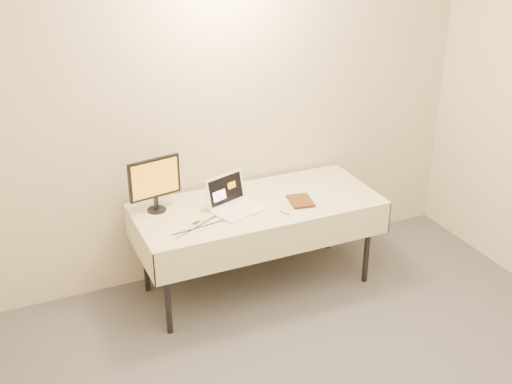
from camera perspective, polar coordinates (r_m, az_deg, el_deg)
name	(u,v)px	position (r m, az deg, el deg)	size (l,w,h in m)	color
back_wall	(233,108)	(5.00, -2.02, 7.45)	(4.00, 0.10, 2.70)	beige
table	(257,210)	(4.87, 0.13, -1.64)	(1.86, 0.81, 0.74)	black
laptop	(233,202)	(4.73, -2.05, -0.86)	(0.43, 0.40, 0.24)	white
monitor	(155,181)	(4.68, -9.00, 1.00)	(0.40, 0.16, 0.41)	black
book	(290,190)	(4.79, 3.08, 0.18)	(0.17, 0.02, 0.22)	brown
alarm_clock	(234,187)	(5.05, -1.98, 0.47)	(0.11, 0.05, 0.05)	black
clicker	(285,211)	(4.69, 2.59, -1.73)	(0.04, 0.09, 0.02)	#B5B5B7
paper_form	(310,195)	(4.98, 4.78, -0.26)	(0.11, 0.27, 0.00)	#AFDCAF
usb_dongle	(196,223)	(4.56, -5.34, -2.75)	(0.06, 0.02, 0.01)	black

